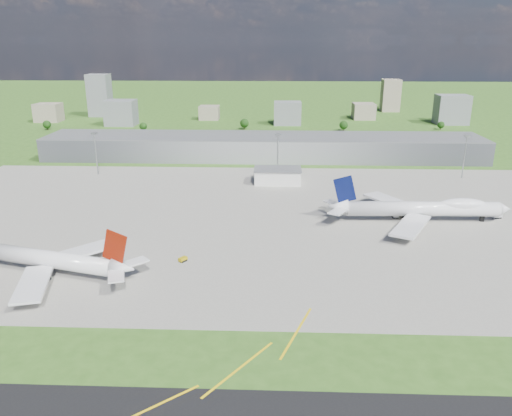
{
  "coord_description": "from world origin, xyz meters",
  "views": [
    {
      "loc": [
        8.2,
        -177.31,
        78.14
      ],
      "look_at": [
        0.35,
        27.5,
        9.0
      ],
      "focal_mm": 35.0,
      "sensor_mm": 36.0,
      "label": 1
    }
  ],
  "objects_px": {
    "airliner_red_twin": "(47,260)",
    "tug_yellow": "(183,259)",
    "van_white_far": "(497,216)",
    "van_white_near": "(395,214)",
    "airliner_blue_quad": "(423,209)"
  },
  "relations": [
    {
      "from": "airliner_red_twin",
      "to": "tug_yellow",
      "type": "distance_m",
      "value": 47.21
    },
    {
      "from": "tug_yellow",
      "to": "van_white_near",
      "type": "xyz_separation_m",
      "value": [
        89.74,
        52.87,
        0.55
      ]
    },
    {
      "from": "airliner_red_twin",
      "to": "tug_yellow",
      "type": "height_order",
      "value": "airliner_red_twin"
    },
    {
      "from": "van_white_far",
      "to": "van_white_near",
      "type": "bearing_deg",
      "value": 166.0
    },
    {
      "from": "airliner_red_twin",
      "to": "van_white_near",
      "type": "relative_size",
      "value": 12.4
    },
    {
      "from": "van_white_far",
      "to": "airliner_red_twin",
      "type": "bearing_deg",
      "value": -174.21
    },
    {
      "from": "airliner_blue_quad",
      "to": "tug_yellow",
      "type": "xyz_separation_m",
      "value": [
        -100.64,
        -47.48,
        -5.11
      ]
    },
    {
      "from": "tug_yellow",
      "to": "airliner_red_twin",
      "type": "bearing_deg",
      "value": 140.58
    },
    {
      "from": "airliner_red_twin",
      "to": "van_white_far",
      "type": "distance_m",
      "value": 192.98
    },
    {
      "from": "airliner_red_twin",
      "to": "airliner_blue_quad",
      "type": "height_order",
      "value": "airliner_blue_quad"
    },
    {
      "from": "airliner_red_twin",
      "to": "airliner_blue_quad",
      "type": "xyz_separation_m",
      "value": [
        146.24,
        58.88,
        0.75
      ]
    },
    {
      "from": "tug_yellow",
      "to": "van_white_far",
      "type": "bearing_deg",
      "value": -32.41
    },
    {
      "from": "airliner_blue_quad",
      "to": "van_white_far",
      "type": "distance_m",
      "value": 36.47
    },
    {
      "from": "tug_yellow",
      "to": "van_white_near",
      "type": "height_order",
      "value": "van_white_near"
    },
    {
      "from": "van_white_near",
      "to": "airliner_red_twin",
      "type": "bearing_deg",
      "value": 112.52
    }
  ]
}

